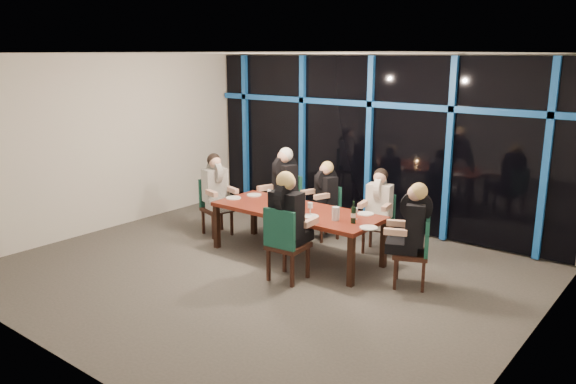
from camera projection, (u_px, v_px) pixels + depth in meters
name	position (u px, v px, depth m)	size (l,w,h in m)	color
room	(260.00, 129.00, 7.42)	(7.04, 7.00, 3.02)	#55514B
window_wall	(371.00, 139.00, 9.76)	(6.86, 0.43, 2.94)	black
dining_table	(296.00, 213.00, 8.35)	(2.60, 1.00, 0.75)	maroon
chair_far_left	(287.00, 201.00, 9.53)	(0.59, 0.59, 1.01)	black
chair_far_mid	(328.00, 209.00, 9.29)	(0.52, 0.52, 0.89)	black
chair_far_right	(380.00, 220.00, 8.67)	(0.48, 0.48, 0.90)	black
chair_end_left	(214.00, 203.00, 9.51)	(0.54, 0.54, 0.95)	black
chair_end_right	(418.00, 248.00, 7.30)	(0.58, 0.58, 0.96)	black
chair_near_mid	(284.00, 241.00, 7.45)	(0.51, 0.51, 1.03)	black
diner_far_left	(283.00, 178.00, 9.39)	(0.60, 0.69, 0.98)	black
diner_far_mid	(324.00, 189.00, 9.16)	(0.53, 0.61, 0.86)	black
diner_far_right	(379.00, 198.00, 8.52)	(0.49, 0.59, 0.87)	silver
diner_end_left	(216.00, 182.00, 9.36)	(0.64, 0.55, 0.92)	black
diner_end_right	(413.00, 219.00, 7.23)	(0.66, 0.60, 0.93)	black
diner_near_mid	(288.00, 210.00, 7.42)	(0.53, 0.66, 1.00)	black
plate_far_left	(254.00, 195.00, 9.14)	(0.24, 0.24, 0.01)	white
plate_far_mid	(296.00, 199.00, 8.89)	(0.24, 0.24, 0.01)	white
plate_far_right	(366.00, 214.00, 8.06)	(0.24, 0.24, 0.01)	white
plate_end_left	(233.00, 198.00, 8.95)	(0.24, 0.24, 0.01)	white
plate_end_right	(366.00, 227.00, 7.44)	(0.24, 0.24, 0.01)	white
plate_near_mid	(310.00, 216.00, 7.93)	(0.24, 0.24, 0.01)	white
wine_bottle	(353.00, 215.00, 7.61)	(0.07, 0.07, 0.31)	black
water_pitcher	(336.00, 214.00, 7.75)	(0.12, 0.10, 0.19)	silver
tea_light	(281.00, 209.00, 8.30)	(0.05, 0.05, 0.03)	#FC9E4B
wine_glass_a	(276.00, 201.00, 8.29)	(0.07, 0.07, 0.18)	white
wine_glass_b	(303.00, 199.00, 8.33)	(0.07, 0.07, 0.19)	silver
wine_glass_c	(310.00, 206.00, 7.97)	(0.07, 0.07, 0.19)	silver
wine_glass_d	(269.00, 192.00, 8.85)	(0.06, 0.06, 0.16)	white
wine_glass_e	(356.00, 211.00, 7.80)	(0.06, 0.06, 0.16)	silver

